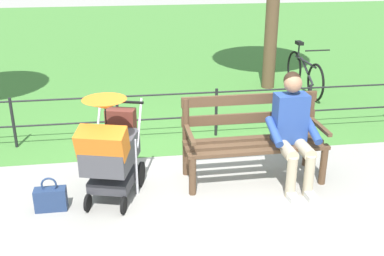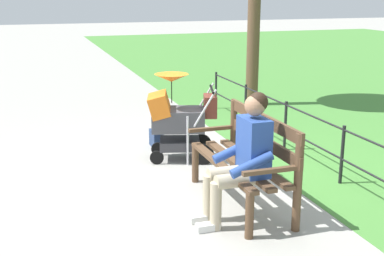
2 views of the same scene
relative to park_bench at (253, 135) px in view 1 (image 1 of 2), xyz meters
name	(u,v)px [view 1 (image 1 of 2)]	position (x,y,z in m)	size (l,w,h in m)	color
ground_plane	(181,185)	(0.85, 0.12, -0.53)	(60.00, 60.00, 0.00)	#9E9B93
grass_lawn	(142,39)	(0.85, -8.68, -0.52)	(40.00, 16.00, 0.01)	#478438
park_bench	(253,135)	(0.00, 0.00, 0.00)	(1.61, 0.62, 0.96)	brown
person_on_bench	(293,128)	(-0.39, 0.22, 0.15)	(0.53, 0.74, 1.28)	tan
stroller	(110,148)	(1.60, 0.28, 0.07)	(0.72, 0.98, 1.15)	black
handbag	(51,199)	(2.24, 0.42, -0.40)	(0.32, 0.14, 0.37)	navy
park_fence	(168,110)	(0.85, -1.27, -0.11)	(6.90, 0.04, 0.70)	black
bicycle	(304,73)	(-1.84, -3.08, -0.16)	(0.44, 1.66, 0.89)	black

